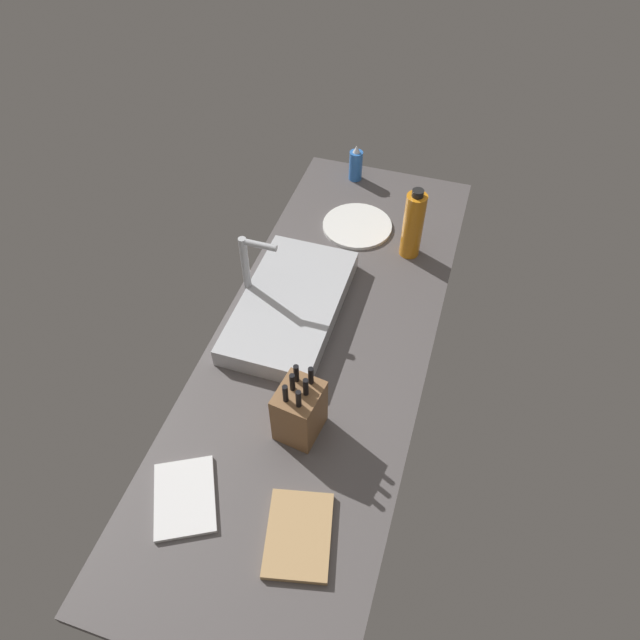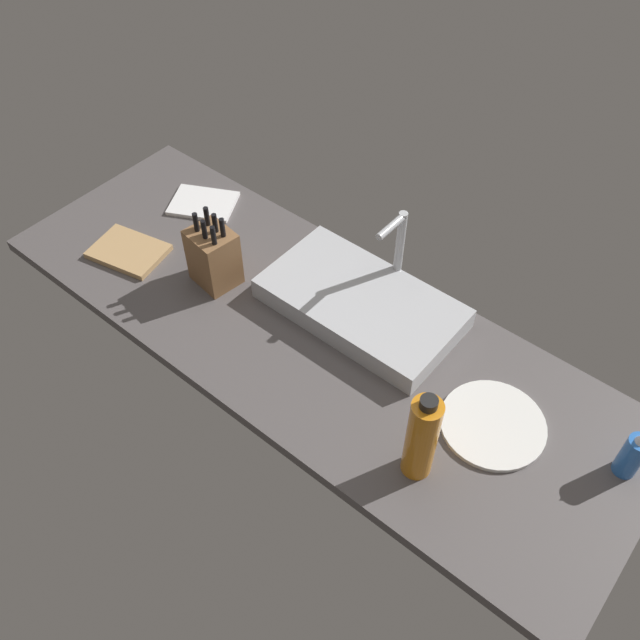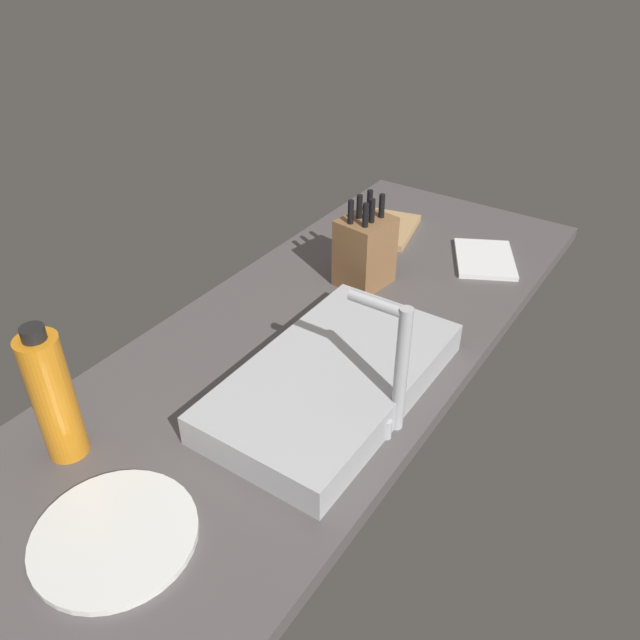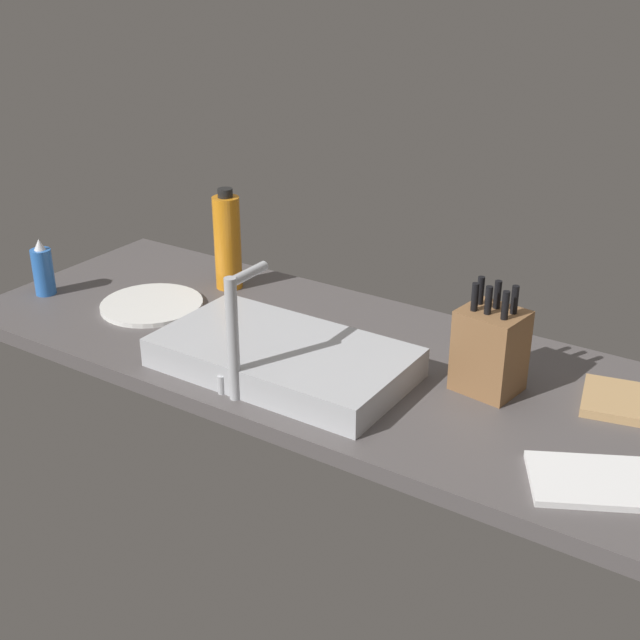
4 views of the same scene
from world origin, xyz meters
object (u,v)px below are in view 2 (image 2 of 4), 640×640
at_px(water_bottle, 422,438).
at_px(dish_towel, 203,203).
at_px(knife_block, 214,256).
at_px(cutting_board, 129,251).
at_px(soap_bottle, 632,455).
at_px(sink_basin, 361,303).
at_px(dinner_plate, 493,424).
at_px(faucet, 398,248).

relative_size(water_bottle, dish_towel, 1.32).
height_order(knife_block, cutting_board, knife_block).
distance_m(soap_bottle, water_bottle, 0.47).
bearing_deg(knife_block, water_bottle, -1.87).
distance_m(water_bottle, dish_towel, 1.11).
height_order(cutting_board, dish_towel, cutting_board).
distance_m(sink_basin, soap_bottle, 0.75).
relative_size(water_bottle, dinner_plate, 1.05).
bearing_deg(dish_towel, cutting_board, -90.83).
relative_size(faucet, knife_block, 1.12).
bearing_deg(dinner_plate, water_bottle, -110.77).
distance_m(sink_basin, knife_block, 0.43).
distance_m(sink_basin, cutting_board, 0.71).
bearing_deg(sink_basin, knife_block, -157.28).
relative_size(sink_basin, dish_towel, 2.67).
bearing_deg(dish_towel, faucet, 7.48).
bearing_deg(cutting_board, soap_bottle, 9.87).
height_order(water_bottle, dinner_plate, water_bottle).
distance_m(sink_basin, water_bottle, 0.50).
bearing_deg(knife_block, sink_basin, 30.85).
xyz_separation_m(cutting_board, water_bottle, (1.05, -0.05, 0.12)).
bearing_deg(cutting_board, dinner_plate, 8.09).
distance_m(sink_basin, dinner_plate, 0.48).
bearing_deg(sink_basin, cutting_board, -159.20).
bearing_deg(soap_bottle, dinner_plate, -163.31).
bearing_deg(cutting_board, sink_basin, 20.80).
bearing_deg(dinner_plate, knife_block, -175.27).
bearing_deg(sink_basin, soap_bottle, -0.51).
height_order(faucet, dinner_plate, faucet).
relative_size(soap_bottle, water_bottle, 0.56).
height_order(dinner_plate, dish_towel, same).
relative_size(dinner_plate, dish_towel, 1.26).
height_order(cutting_board, dinner_plate, cutting_board).
bearing_deg(cutting_board, faucet, 29.63).
xyz_separation_m(sink_basin, soap_bottle, (0.75, -0.01, 0.03)).
relative_size(knife_block, soap_bottle, 1.55).
distance_m(faucet, dinner_plate, 0.52).
bearing_deg(dish_towel, soap_bottle, -2.11).
distance_m(faucet, knife_block, 0.51).
relative_size(knife_block, water_bottle, 0.87).
xyz_separation_m(cutting_board, dinner_plate, (1.13, 0.16, -0.00)).
height_order(knife_block, soap_bottle, knife_block).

